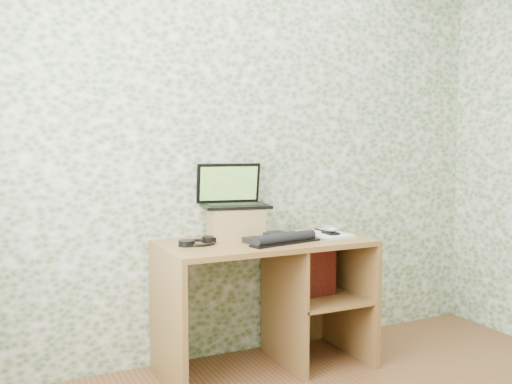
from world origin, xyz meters
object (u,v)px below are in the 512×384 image
laptop (233,197)px  keyboard (280,238)px  riser (236,223)px  notepad (324,234)px  desk (275,284)px

laptop → keyboard: laptop is taller
riser → laptop: (0.00, 0.04, 0.15)m
laptop → notepad: (0.52, -0.18, -0.23)m
riser → laptop: size_ratio=0.71×
desk → laptop: bearing=142.0°
desk → notepad: notepad is taller
desk → keyboard: bearing=-102.5°
laptop → notepad: size_ratio=1.30×
keyboard → notepad: keyboard is taller
desk → laptop: laptop is taller
laptop → notepad: laptop is taller
riser → notepad: bearing=-14.7°
notepad → riser: bearing=161.5°
riser → keyboard: bearing=-52.5°
keyboard → notepad: size_ratio=1.39×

